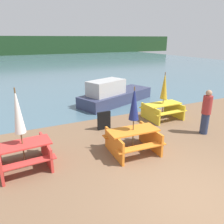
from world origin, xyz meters
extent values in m
plane|color=brown|center=(0.00, 0.00, 0.00)|extent=(60.00, 60.00, 0.00)
cube|color=slate|center=(0.00, 30.79, 0.00)|extent=(60.00, 50.00, 0.00)
cube|color=#1E3D1E|center=(0.00, 50.79, 2.00)|extent=(80.00, 1.60, 4.00)
cube|color=orange|center=(-0.09, 2.45, 0.76)|extent=(1.64, 0.79, 0.04)
cube|color=orange|center=(-0.12, 1.91, 0.43)|extent=(1.61, 0.37, 0.04)
cube|color=orange|center=(-0.06, 3.00, 0.43)|extent=(1.61, 0.37, 0.04)
cube|color=orange|center=(-0.75, 2.49, 0.37)|extent=(0.14, 1.38, 0.73)
cube|color=orange|center=(0.57, 2.42, 0.37)|extent=(0.14, 1.38, 0.73)
cube|color=red|center=(-3.33, 3.02, 0.72)|extent=(1.54, 0.77, 0.04)
cube|color=red|center=(-3.30, 2.48, 0.43)|extent=(1.52, 0.36, 0.04)
cube|color=red|center=(-3.36, 3.57, 0.43)|extent=(1.52, 0.36, 0.04)
cube|color=red|center=(-3.94, 2.99, 0.35)|extent=(0.14, 1.38, 0.70)
cube|color=red|center=(-2.72, 3.06, 0.35)|extent=(0.14, 1.38, 0.70)
cube|color=yellow|center=(2.75, 4.55, 0.70)|extent=(1.66, 0.71, 0.04)
cube|color=yellow|center=(2.75, 4.00, 0.46)|extent=(1.65, 0.29, 0.04)
cube|color=yellow|center=(2.74, 5.10, 0.46)|extent=(1.65, 0.29, 0.04)
cube|color=yellow|center=(2.06, 4.54, 0.34)|extent=(0.08, 1.38, 0.68)
cube|color=yellow|center=(3.44, 4.55, 0.34)|extent=(0.08, 1.38, 0.68)
cylinder|color=brown|center=(-3.33, 3.02, 1.17)|extent=(0.04, 0.04, 2.33)
cone|color=white|center=(-3.33, 3.02, 1.71)|extent=(0.30, 0.30, 1.25)
cylinder|color=brown|center=(2.75, 4.55, 1.07)|extent=(0.04, 0.04, 2.13)
cone|color=gold|center=(2.75, 4.55, 1.54)|extent=(0.31, 0.31, 1.18)
cylinder|color=brown|center=(-0.09, 2.45, 1.08)|extent=(0.04, 0.04, 2.16)
cone|color=navy|center=(-0.09, 2.45, 1.65)|extent=(0.32, 0.32, 1.03)
cube|color=#333856|center=(2.06, 7.85, 0.31)|extent=(4.92, 3.11, 0.62)
cube|color=#B2B2B2|center=(1.28, 7.55, 1.01)|extent=(2.31, 1.74, 0.78)
cylinder|color=#283351|center=(3.15, 2.50, 0.41)|extent=(0.29, 0.29, 0.81)
cylinder|color=maroon|center=(3.15, 2.50, 1.16)|extent=(0.35, 0.35, 0.69)
sphere|color=tan|center=(3.15, 2.50, 1.62)|extent=(0.22, 0.22, 0.22)
cube|color=black|center=(-0.18, 4.56, 0.38)|extent=(0.55, 0.08, 0.75)
camera|label=1|loc=(-3.47, -2.98, 3.52)|focal=35.00mm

